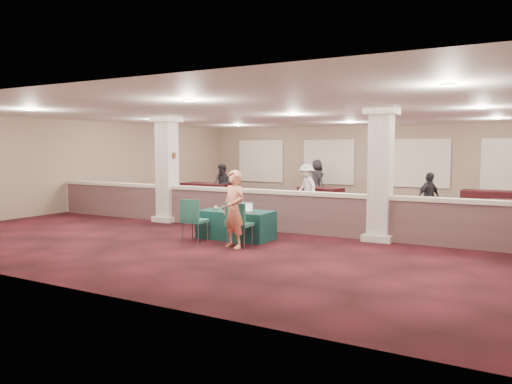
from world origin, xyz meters
The scene contains 31 objects.
ground centered at (0.00, 0.00, 0.00)m, with size 16.00×16.00×0.00m, color #44111A.
wall_back centered at (0.00, 8.00, 1.60)m, with size 16.00×0.04×3.20m, color gray.
wall_front centered at (0.00, -8.00, 1.60)m, with size 16.00×0.04×3.20m, color gray.
wall_left centered at (-8.00, 0.00, 1.60)m, with size 0.04×16.00×3.20m, color gray.
ceiling centered at (0.00, 0.00, 3.20)m, with size 16.00×16.00×0.02m, color silver.
partition_wall centered at (0.00, -1.50, 0.57)m, with size 15.60×0.28×1.10m.
column_left centered at (-3.50, -1.50, 1.64)m, with size 0.72×0.72×3.20m.
column_right centered at (3.00, -1.50, 1.64)m, with size 0.72×0.72×3.20m.
sconce_left centered at (-3.78, -1.50, 2.00)m, with size 0.12×0.12×0.18m.
sconce_right centered at (-3.22, -1.50, 2.00)m, with size 0.12×0.12×0.18m.
near_table centered at (-0.12, -3.00, 0.35)m, with size 1.80×0.90×0.69m, color #0D322C.
conf_chair_main centered at (0.46, -3.84, 0.59)m, with size 0.54×0.55×1.01m.
conf_chair_side centered at (-0.74, -3.92, 0.61)m, with size 0.56×0.56×1.03m.
woman centered at (0.42, -3.96, 0.87)m, with size 0.62×0.42×1.73m, color #FF9C6E.
far_table_front_left centered at (-3.34, 0.30, 0.37)m, with size 1.84×0.92×0.74m, color black.
far_table_front_center centered at (2.00, 0.30, 0.39)m, with size 1.91×0.95×0.77m, color black.
far_table_back_left centered at (-5.36, 3.20, 0.41)m, with size 2.00×1.00×0.81m, color black.
far_table_back_center centered at (-1.10, 4.84, 0.35)m, with size 1.71×0.85×0.69m, color black.
far_table_back_right centered at (4.79, 6.00, 0.36)m, with size 1.79×0.90×0.73m, color black.
attendee_a centered at (-4.50, 3.08, 0.80)m, with size 0.77×0.43×1.60m, color black.
attendee_b centered at (-0.88, 3.00, 0.83)m, with size 1.06×0.48×1.65m, color white.
attendee_c centered at (3.49, 1.94, 0.75)m, with size 0.89×0.42×1.51m, color black.
attendee_d centered at (-2.14, 6.95, 0.86)m, with size 0.85×0.46×1.72m, color black.
laptop_base centered at (0.16, -3.04, 0.70)m, with size 0.31×0.22×0.02m, color silver.
laptop_screen centered at (0.16, -2.93, 0.81)m, with size 0.31×0.01×0.21m, color silver.
screen_glow centered at (0.16, -2.94, 0.80)m, with size 0.28×0.00×0.18m, color silver.
knitting centered at (-0.07, -3.24, 0.71)m, with size 0.38×0.28×0.03m, color #C44D1F.
yarn_cream centered at (-0.64, -3.11, 0.74)m, with size 0.10×0.10×0.10m, color beige.
yarn_red centered at (-0.79, -2.97, 0.74)m, with size 0.09×0.09×0.09m, color maroon.
yarn_grey centered at (-0.55, -2.89, 0.74)m, with size 0.10×0.10×0.10m, color #525157.
scissors centered at (0.50, -3.25, 0.70)m, with size 0.11×0.03×0.01m, color red.
Camera 1 is at (6.26, -13.27, 2.21)m, focal length 35.00 mm.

